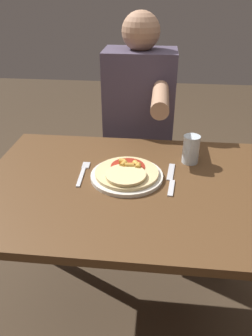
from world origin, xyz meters
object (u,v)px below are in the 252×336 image
object	(u,v)px
plate	(126,176)
drinking_glass	(191,149)
dining_table	(126,211)
fork	(83,172)
person_diner	(139,123)
pizza	(126,172)
knife	(171,179)

from	to	relation	value
plate	drinking_glass	world-z (taller)	drinking_glass
dining_table	fork	world-z (taller)	fork
dining_table	person_diner	size ratio (longest dim) A/B	0.84
dining_table	person_diner	xyz separation A→B (m)	(0.01, 0.57, 0.12)
plate	pizza	xyz separation A→B (m)	(0.00, -0.00, 0.02)
pizza	person_diner	size ratio (longest dim) A/B	0.18
person_diner	dining_table	bearing A→B (deg)	-90.79
fork	plate	bearing A→B (deg)	-5.96
dining_table	pizza	bearing A→B (deg)	94.28
person_diner	drinking_glass	bearing A→B (deg)	-59.98
dining_table	knife	distance (m)	0.21
knife	person_diner	bearing A→B (deg)	105.85
dining_table	plate	world-z (taller)	plate
dining_table	drinking_glass	bearing A→B (deg)	37.52
plate	fork	size ratio (longest dim) A/B	1.50
pizza	drinking_glass	size ratio (longest dim) A/B	2.06
drinking_glass	fork	bearing A→B (deg)	-162.50
fork	person_diner	world-z (taller)	person_diner
plate	knife	distance (m)	0.16
plate	fork	world-z (taller)	plate
pizza	knife	bearing A→B (deg)	1.40
drinking_glass	knife	bearing A→B (deg)	-117.38
plate	pizza	size ratio (longest dim) A/B	1.14
plate	pizza	bearing A→B (deg)	-83.11
plate	knife	xyz separation A→B (m)	(0.16, -0.00, -0.00)
person_diner	pizza	bearing A→B (deg)	-91.09
pizza	person_diner	xyz separation A→B (m)	(0.01, 0.54, -0.03)
drinking_glass	person_diner	distance (m)	0.46
plate	pizza	world-z (taller)	pizza
knife	drinking_glass	xyz separation A→B (m)	(0.07, 0.14, 0.05)
pizza	fork	xyz separation A→B (m)	(-0.16, 0.02, -0.02)
plate	person_diner	size ratio (longest dim) A/B	0.21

